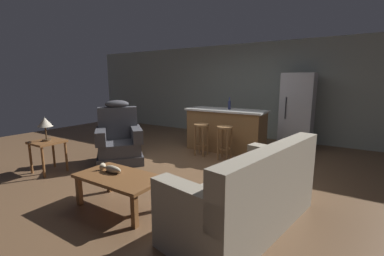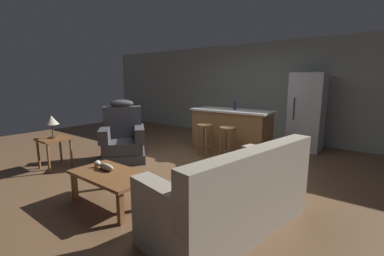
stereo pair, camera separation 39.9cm
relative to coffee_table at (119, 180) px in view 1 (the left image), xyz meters
The scene contains 13 objects.
ground_plane 1.87m from the coffee_table, 91.18° to the left, with size 12.00×12.00×0.00m.
back_wall 5.04m from the coffee_table, 90.43° to the left, with size 12.00×0.05×2.60m.
coffee_table is the anchor object (origin of this frame).
fish_figurine 0.21m from the coffee_table, behind, with size 0.34×0.10×0.10m.
couch 1.58m from the coffee_table, 16.87° to the left, with size 1.17×2.02×0.94m.
recliner_near_lamp 1.99m from the coffee_table, 138.15° to the left, with size 1.18×1.18×1.20m.
end_table 2.04m from the coffee_table, behind, with size 0.48×0.48×0.56m.
table_lamp 2.12m from the coffee_table, behind, with size 0.24×0.24×0.41m.
kitchen_island 3.18m from the coffee_table, 90.68° to the left, with size 1.80×0.70×0.95m.
bar_stool_left 2.57m from the coffee_table, 97.00° to the left, with size 0.32×0.32×0.68m.
bar_stool_right 2.56m from the coffee_table, 84.69° to the left, with size 0.32×0.32×0.68m.
refrigerator 4.58m from the coffee_table, 74.10° to the left, with size 0.70×0.69×1.76m.
bottle_tall_green 3.31m from the coffee_table, 89.81° to the left, with size 0.06×0.06×0.27m.
Camera 1 is at (2.43, -3.90, 1.58)m, focal length 24.00 mm.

